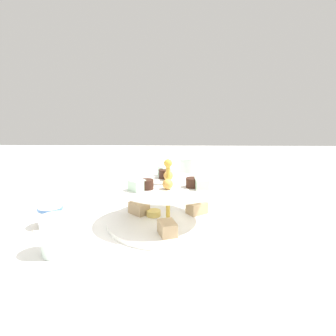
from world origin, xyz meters
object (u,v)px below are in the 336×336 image
Objects in this scene: water_glass_tall_right at (190,175)px; butter_knife_right at (92,196)px; tiered_serving_stand at (168,206)px; butter_knife_left at (301,228)px; water_glass_short_left at (57,235)px; teacup_with_saucer at (51,217)px.

water_glass_tall_right reaches higher than butter_knife_right.
butter_knife_left is at bearing 175.68° from tiered_serving_stand.
butter_knife_right is at bearing 78.86° from butter_knife_left.
water_glass_tall_right is at bearing 140.86° from butter_knife_right.
butter_knife_left is (-0.53, -0.13, -0.04)m from water_glass_short_left.
water_glass_tall_right is 0.67× the size of butter_knife_right.
water_glass_short_left is (0.28, 0.41, -0.02)m from water_glass_tall_right.
butter_knife_right is (-0.04, -0.23, -0.02)m from teacup_with_saucer.
butter_knife_right is at bearing 9.48° from water_glass_tall_right.
tiered_serving_stand is at bearing -175.14° from teacup_with_saucer.
butter_knife_left is 0.60m from butter_knife_right.
water_glass_short_left reaches higher than butter_knife_left.
tiered_serving_stand reaches higher than butter_knife_left.
water_glass_short_left is 0.55m from butter_knife_left.
butter_knife_left is at bearing 131.65° from water_glass_tall_right.
tiered_serving_stand is at bearing 75.84° from water_glass_tall_right.
butter_knife_left is at bearing 179.98° from teacup_with_saucer.
butter_knife_right is at bearing -86.43° from water_glass_short_left.
teacup_with_saucer is 0.53× the size of butter_knife_right.
tiered_serving_stand is 0.32m from butter_knife_right.
tiered_serving_stand is at bearing -144.08° from water_glass_short_left.
tiered_serving_stand is 0.28m from teacup_with_saucer.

